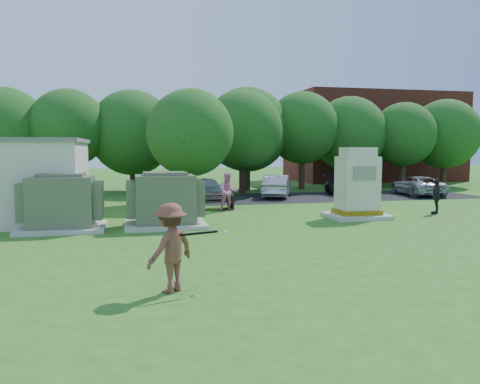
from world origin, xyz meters
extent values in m
plane|color=#2D6619|center=(0.00, 0.00, 0.00)|extent=(120.00, 120.00, 0.00)
cube|color=maroon|center=(18.00, 27.00, 4.00)|extent=(15.00, 8.00, 8.00)
cube|color=#232326|center=(7.00, 13.50, 0.01)|extent=(20.00, 6.00, 0.01)
cube|color=beige|center=(-6.50, 4.50, 0.07)|extent=(3.00, 2.40, 0.15)
cube|color=#576246|center=(-6.50, 4.50, 1.05)|extent=(2.20, 1.80, 1.80)
cube|color=#576246|center=(-6.50, 4.50, 2.01)|extent=(1.60, 1.30, 0.12)
cube|color=#576246|center=(-7.77, 4.50, 1.07)|extent=(0.32, 1.50, 1.35)
cube|color=#576246|center=(-5.23, 4.50, 1.07)|extent=(0.32, 1.50, 1.35)
cube|color=beige|center=(-2.80, 4.50, 0.07)|extent=(3.00, 2.40, 0.15)
cube|color=#535E41|center=(-2.80, 4.50, 1.05)|extent=(2.20, 1.80, 1.80)
cube|color=#535E41|center=(-2.80, 4.50, 2.01)|extent=(1.60, 1.30, 0.12)
cube|color=#535E41|center=(-4.07, 4.50, 1.07)|extent=(0.32, 1.50, 1.35)
cube|color=#535E41|center=(-1.53, 4.50, 1.07)|extent=(0.32, 1.50, 1.35)
cube|color=beige|center=(5.33, 4.91, 0.08)|extent=(2.47, 2.02, 0.17)
cube|color=yellow|center=(5.33, 4.91, 0.27)|extent=(1.74, 1.40, 0.20)
cube|color=beige|center=(5.33, 4.91, 1.49)|extent=(1.57, 1.23, 2.24)
cube|color=beige|center=(5.33, 4.91, 2.81)|extent=(1.29, 1.01, 0.39)
cube|color=gray|center=(5.33, 4.26, 1.94)|extent=(1.01, 0.04, 0.56)
cube|color=black|center=(-0.05, 9.09, 0.70)|extent=(1.69, 0.66, 0.06)
cube|color=black|center=(-0.05, 9.61, 0.41)|extent=(1.69, 0.24, 0.05)
cube|color=black|center=(-0.05, 8.57, 0.41)|extent=(1.69, 0.24, 0.05)
cube|color=black|center=(-0.78, 9.09, 0.35)|extent=(0.08, 1.27, 0.70)
cube|color=black|center=(0.68, 9.09, 0.35)|extent=(0.08, 1.27, 0.70)
imported|color=brown|center=(-3.23, -3.80, 0.92)|extent=(1.35, 1.30, 1.84)
imported|color=black|center=(5.36, 4.53, 0.92)|extent=(0.74, 0.56, 1.83)
imported|color=pink|center=(0.42, 8.33, 0.91)|extent=(0.89, 0.70, 1.82)
imported|color=black|center=(9.40, 5.23, 0.80)|extent=(0.90, 0.96, 1.59)
imported|color=silver|center=(0.21, 13.74, 0.64)|extent=(1.85, 3.89, 1.29)
imported|color=#B6B5BB|center=(4.56, 13.88, 0.68)|extent=(2.92, 4.40, 1.37)
imported|color=black|center=(9.16, 13.29, 0.65)|extent=(2.16, 4.63, 1.31)
imported|color=#B2B3B7|center=(13.56, 12.95, 0.61)|extent=(2.60, 4.64, 1.23)
cylinder|color=black|center=(-2.65, -3.86, 1.21)|extent=(0.82, 0.32, 0.06)
cylinder|color=maroon|center=(-3.12, -3.90, 1.21)|extent=(0.23, 0.13, 0.06)
sphere|color=white|center=(-2.04, -3.60, 1.15)|extent=(0.09, 0.09, 0.09)
cylinder|color=#47301E|center=(-12.00, 19.40, 1.20)|extent=(0.44, 0.44, 2.40)
sphere|color=#235B1C|center=(-12.00, 19.40, 4.08)|extent=(5.60, 5.60, 5.60)
cylinder|color=#47301E|center=(-8.00, 18.80, 1.40)|extent=(0.44, 0.44, 2.80)
sphere|color=#235B1C|center=(-8.00, 18.80, 4.30)|extent=(5.00, 5.00, 5.00)
cylinder|color=#47301E|center=(-4.00, 19.60, 1.15)|extent=(0.44, 0.44, 2.30)
sphere|color=#235B1C|center=(-4.00, 19.60, 4.04)|extent=(5.80, 5.80, 5.80)
cylinder|color=#47301E|center=(0.00, 18.70, 1.35)|extent=(0.44, 0.44, 2.70)
sphere|color=#235B1C|center=(0.00, 18.70, 4.32)|extent=(5.40, 5.40, 5.40)
cylinder|color=#47301E|center=(4.00, 19.30, 1.25)|extent=(0.44, 0.44, 2.50)
sphere|color=#235B1C|center=(4.00, 19.30, 4.30)|extent=(6.00, 6.00, 6.00)
cylinder|color=#47301E|center=(8.00, 18.90, 1.45)|extent=(0.44, 0.44, 2.90)
sphere|color=#235B1C|center=(8.00, 18.90, 4.46)|extent=(5.20, 5.20, 5.20)
cylinder|color=#47301E|center=(12.00, 19.50, 1.20)|extent=(0.44, 0.44, 2.40)
sphere|color=#235B1C|center=(12.00, 19.50, 4.08)|extent=(5.60, 5.60, 5.60)
cylinder|color=#47301E|center=(16.00, 18.60, 1.30)|extent=(0.44, 0.44, 2.60)
sphere|color=#235B1C|center=(16.00, 18.60, 4.04)|extent=(4.80, 4.80, 4.80)
cylinder|color=#47301E|center=(20.00, 19.20, 1.25)|extent=(0.44, 0.44, 2.50)
sphere|color=#235B1C|center=(20.00, 19.20, 4.12)|extent=(5.40, 5.40, 5.40)
cylinder|color=#47301E|center=(-1.00, 11.50, 1.20)|extent=(0.44, 0.44, 2.40)
sphere|color=#235B1C|center=(-1.00, 11.50, 3.78)|extent=(4.60, 4.60, 4.60)
cylinder|color=#47301E|center=(3.00, 16.50, 1.30)|extent=(0.44, 0.44, 2.60)
sphere|color=#235B1C|center=(3.00, 16.50, 4.16)|extent=(5.20, 5.20, 5.20)
camera|label=1|loc=(-3.93, -13.31, 2.94)|focal=35.00mm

